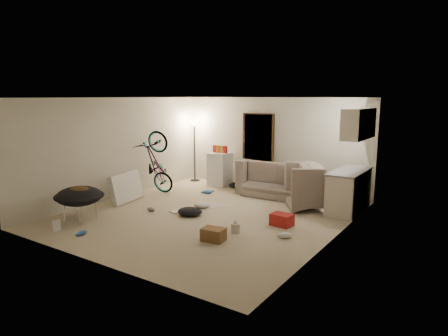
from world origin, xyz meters
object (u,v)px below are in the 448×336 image
Objects in this scene: bicycle at (156,176)px; mini_fridge at (220,169)px; juicer at (235,227)px; drink_case_b at (282,220)px; floor_lamp at (194,138)px; kitchen_counter at (349,191)px; saucer_chair at (79,200)px; sofa at (281,183)px; armchair at (320,192)px; drink_case_a at (213,234)px; tv_box at (126,187)px.

mini_fridge is at bearing -37.01° from bicycle.
drink_case_b is at bearing 57.61° from juicer.
floor_lamp is at bearing 136.76° from juicer.
kitchen_counter reaches higher than saucer_chair.
floor_lamp is 0.81× the size of sofa.
saucer_chair is (-4.41, -3.76, -0.02)m from kitchen_counter.
sofa is at bearing 32.63° from armchair.
juicer is at bearing -43.24° from floor_lamp.
drink_case_a is (3.30, -2.08, -0.33)m from bicycle.
mini_fridge is 3.71× the size of juicer.
drink_case_a is at bearing -131.62° from bicycle.
drink_case_a is at bearing -99.76° from juicer.
mini_fridge is (0.88, 1.69, 0.03)m from bicycle.
floor_lamp is 1.91× the size of mini_fridge.
mini_fridge is (-3.85, 0.55, 0.03)m from kitchen_counter.
drink_case_b is 1.02m from juicer.
mini_fridge is at bearing 82.60° from saucer_chair.
kitchen_counter is 1.92m from sofa.
mini_fridge is 4.35m from saucer_chair.
drink_case_b is at bearing 58.52° from drink_case_a.
drink_case_b is at bearing 114.97° from sofa.
bicycle is at bearing 175.67° from drink_case_b.
kitchen_counter is 2.98m from juicer.
mini_fridge reaches higher than kitchen_counter.
armchair is 1.07× the size of tv_box.
mini_fridge is at bearing 147.66° from drink_case_b.
mini_fridge is (-1.98, 0.10, 0.15)m from sofa.
tv_box reaches higher than juicer.
kitchen_counter is at bearing 58.83° from drink_case_a.
juicer is at bearing -123.30° from bicycle.
armchair is 3.22m from drink_case_a.
juicer is at bearing 98.88° from sofa.
bicycle reaches higher than tv_box.
armchair reaches higher than sofa.
bicycle is at bearing 140.58° from drink_case_a.
mini_fridge reaches higher than armchair.
sofa is 3.70m from drink_case_a.
kitchen_counter is at bearing 40.48° from saucer_chair.
kitchen_counter is 1.58× the size of mini_fridge.
bicycle is 6.61× the size of juicer.
tv_box is at bearing -87.99° from floor_lamp.
drink_case_b is (3.95, -0.64, -0.32)m from bicycle.
bicycle is 4.21× the size of drink_case_a.
armchair is 4.48× the size of juicer.
drink_case_a is 1.57× the size of juicer.
sofa is at bearing -70.43° from bicycle.
sofa is 1.96× the size of armchair.
tv_box is (-4.73, -2.19, -0.09)m from kitchen_counter.
tv_box is (-0.32, 1.57, -0.07)m from saucer_chair.
armchair reaches higher than tv_box.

